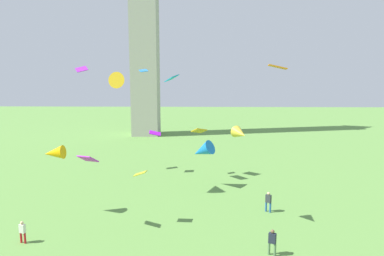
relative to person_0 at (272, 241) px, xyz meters
The scene contains 15 objects.
person_0 is the anchor object (origin of this frame).
person_1 7.27m from the person_0, 80.87° to the left, with size 0.53×0.49×1.77m.
person_2 17.10m from the person_0, behind, with size 0.48×0.35×1.60m.
kite_flying_0 14.64m from the person_0, 108.26° to the left, with size 3.04×2.69×2.35m.
kite_flying_1 14.16m from the person_0, 165.47° to the left, with size 1.68×1.45×0.70m.
kite_flying_2 21.00m from the person_0, 115.44° to the left, with size 1.72×1.87×0.88m.
kite_flying_3 21.54m from the person_0, 118.40° to the left, with size 1.42×1.14×0.64m.
kite_flying_4 28.61m from the person_0, 134.75° to the left, with size 1.56×1.27×0.81m.
kite_flying_5 10.78m from the person_0, 154.60° to the left, with size 1.04×0.81×0.38m.
kite_flying_6 17.40m from the person_0, 106.84° to the left, with size 1.83×1.99×0.86m.
kite_flying_7 7.87m from the person_0, 111.12° to the left, with size 1.42×1.64×1.05m.
kite_flying_8 11.10m from the person_0, 141.41° to the left, with size 1.15×0.87×0.33m.
kite_flying_9 18.29m from the person_0, 159.97° to the left, with size 1.75×1.18×1.33m.
kite_flying_10 19.20m from the person_0, 138.11° to the left, with size 1.74×2.43×1.76m.
kite_flying_11 22.80m from the person_0, 123.40° to the left, with size 1.10×0.97×0.38m.
Camera 1 is at (1.27, -8.67, 11.55)m, focal length 31.68 mm.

